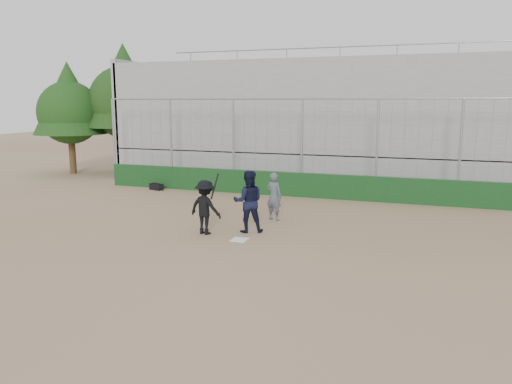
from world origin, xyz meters
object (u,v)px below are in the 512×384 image
(catcher_crouched, at_px, (248,212))
(equipment_bag, at_px, (156,187))
(umpire, at_px, (274,199))
(batter_at_plate, at_px, (205,207))

(catcher_crouched, bearing_deg, equipment_bag, 139.30)
(catcher_crouched, height_order, equipment_bag, catcher_crouched)
(umpire, distance_m, equipment_bag, 7.69)
(catcher_crouched, distance_m, umpire, 1.78)
(umpire, xyz_separation_m, equipment_bag, (-6.68, 3.77, -0.58))
(equipment_bag, bearing_deg, umpire, -29.45)
(batter_at_plate, bearing_deg, umpire, 59.20)
(catcher_crouched, relative_size, umpire, 0.87)
(batter_at_plate, xyz_separation_m, catcher_crouched, (1.14, 0.58, -0.18))
(batter_at_plate, xyz_separation_m, equipment_bag, (-5.28, 6.11, -0.67))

